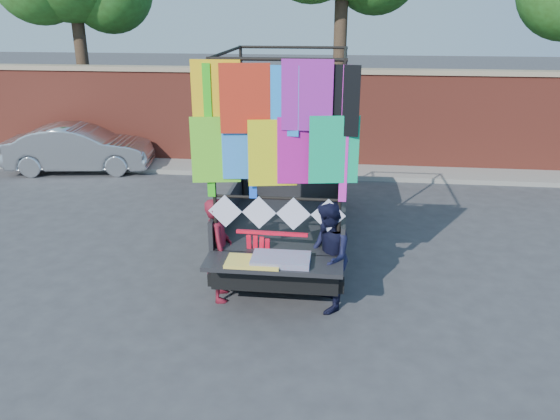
# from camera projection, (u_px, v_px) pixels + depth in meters

# --- Properties ---
(ground) EXTENTS (90.00, 90.00, 0.00)m
(ground) POSITION_uv_depth(u_px,v_px,m) (262.00, 285.00, 8.55)
(ground) COLOR #38383A
(ground) RESTS_ON ground
(brick_wall) EXTENTS (30.00, 0.45, 2.61)m
(brick_wall) POSITION_uv_depth(u_px,v_px,m) (299.00, 117.00, 14.61)
(brick_wall) COLOR #9A3C2D
(brick_wall) RESTS_ON ground
(curb) EXTENTS (30.00, 1.20, 0.12)m
(curb) POSITION_uv_depth(u_px,v_px,m) (297.00, 170.00, 14.40)
(curb) COLOR gray
(curb) RESTS_ON ground
(pickup_truck) EXTENTS (2.21, 5.56, 3.50)m
(pickup_truck) POSITION_uv_depth(u_px,v_px,m) (294.00, 190.00, 10.20)
(pickup_truck) COLOR black
(pickup_truck) RESTS_ON ground
(sedan) EXTENTS (3.86, 1.84, 1.22)m
(sedan) POSITION_uv_depth(u_px,v_px,m) (80.00, 148.00, 14.32)
(sedan) COLOR #B6B9BE
(sedan) RESTS_ON ground
(woman) EXTENTS (0.50, 0.65, 1.57)m
(woman) POSITION_uv_depth(u_px,v_px,m) (219.00, 250.00, 7.91)
(woman) COLOR maroon
(woman) RESTS_ON ground
(man) EXTENTS (0.74, 0.88, 1.62)m
(man) POSITION_uv_depth(u_px,v_px,m) (327.00, 257.00, 7.62)
(man) COLOR black
(man) RESTS_ON ground
(streamer_bundle) EXTENTS (1.02, 0.09, 0.70)m
(streamer_bundle) POSITION_uv_depth(u_px,v_px,m) (264.00, 246.00, 7.73)
(streamer_bundle) COLOR #FF0D29
(streamer_bundle) RESTS_ON ground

